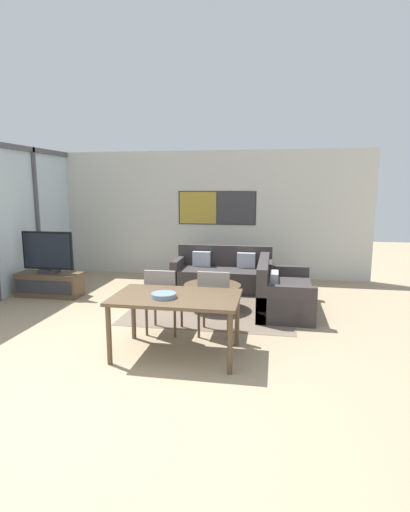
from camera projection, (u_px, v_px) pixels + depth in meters
name	position (u px, v px, depth m)	size (l,w,h in m)	color
ground_plane	(100.00, 394.00, 3.96)	(24.00, 24.00, 0.00)	#9E896B
wall_back	(201.00, 214.00, 8.99)	(7.43, 0.09, 2.80)	silver
area_rug	(212.00, 308.00, 6.72)	(2.69, 2.17, 0.01)	#706051
tv_console	(50.00, 284.00, 7.45)	(1.20, 0.46, 0.44)	brown
television	(48.00, 253.00, 7.34)	(0.98, 0.20, 0.77)	#2D2D33
sofa_main	(223.00, 275.00, 7.99)	(1.93, 0.88, 0.84)	#383333
sofa_side	(280.00, 294.00, 6.59)	(0.88, 1.63, 0.84)	#383333
coffee_table	(212.00, 291.00, 6.66)	(0.96, 0.96, 0.41)	brown
dining_table	(176.00, 302.00, 4.78)	(1.51, 0.93, 0.74)	brown
dining_chair_left	(163.00, 297.00, 5.51)	(0.46, 0.46, 0.92)	gray
dining_chair_centre	(215.00, 299.00, 5.42)	(0.46, 0.46, 0.92)	gray
fruit_bowl	(164.00, 295.00, 4.67)	(0.29, 0.29, 0.06)	slate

